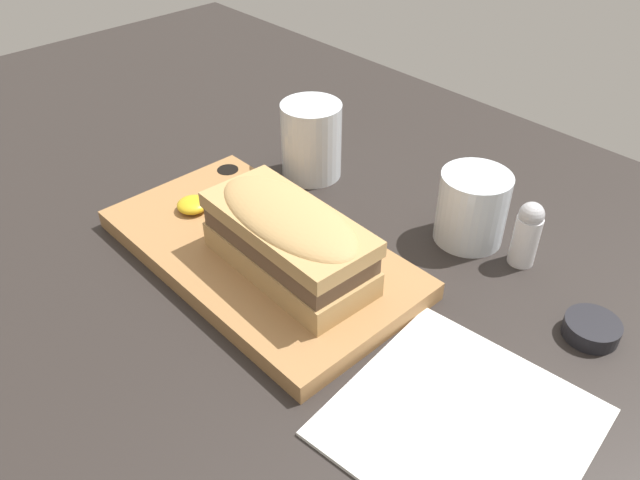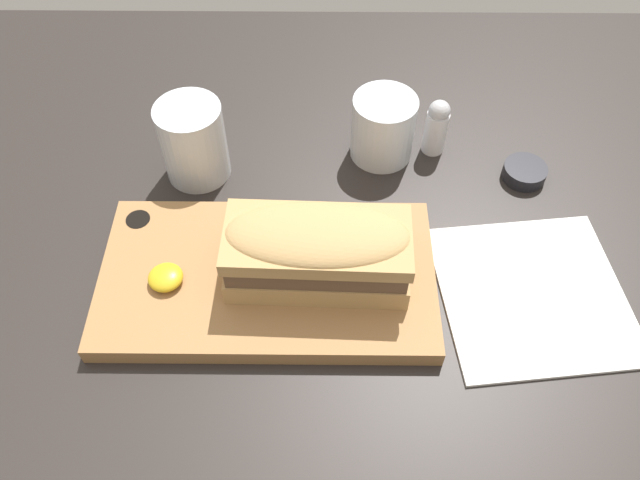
# 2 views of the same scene
# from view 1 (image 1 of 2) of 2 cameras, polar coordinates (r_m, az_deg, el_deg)

# --- Properties ---
(dining_table) EXTENTS (1.58, 0.97, 0.02)m
(dining_table) POSITION_cam_1_polar(r_m,az_deg,el_deg) (0.73, -4.43, -0.56)
(dining_table) COLOR #282321
(dining_table) RESTS_ON ground
(serving_board) EXTENTS (0.36, 0.19, 0.02)m
(serving_board) POSITION_cam_1_polar(r_m,az_deg,el_deg) (0.69, -5.62, -1.10)
(serving_board) COLOR #9E7042
(serving_board) RESTS_ON dining_table
(sandwich) EXTENTS (0.19, 0.09, 0.08)m
(sandwich) POSITION_cam_1_polar(r_m,az_deg,el_deg) (0.62, -2.92, 0.34)
(sandwich) COLOR tan
(sandwich) RESTS_ON serving_board
(mustard_dollop) EXTENTS (0.04, 0.04, 0.01)m
(mustard_dollop) POSITION_cam_1_polar(r_m,az_deg,el_deg) (0.74, -11.56, 3.19)
(mustard_dollop) COLOR gold
(mustard_dollop) RESTS_ON serving_board
(water_glass) EXTENTS (0.08, 0.08, 0.10)m
(water_glass) POSITION_cam_1_polar(r_m,az_deg,el_deg) (0.82, -0.79, 8.69)
(water_glass) COLOR silver
(water_glass) RESTS_ON dining_table
(wine_glass) EXTENTS (0.08, 0.08, 0.08)m
(wine_glass) POSITION_cam_1_polar(r_m,az_deg,el_deg) (0.72, 13.68, 2.59)
(wine_glass) COLOR silver
(wine_glass) RESTS_ON dining_table
(napkin) EXTENTS (0.21, 0.21, 0.00)m
(napkin) POSITION_cam_1_polar(r_m,az_deg,el_deg) (0.55, 12.76, -15.95)
(napkin) COLOR white
(napkin) RESTS_ON dining_table
(salt_shaker) EXTENTS (0.03, 0.03, 0.08)m
(salt_shaker) POSITION_cam_1_polar(r_m,az_deg,el_deg) (0.70, 18.40, 0.61)
(salt_shaker) COLOR white
(salt_shaker) RESTS_ON dining_table
(condiment_dish) EXTENTS (0.05, 0.05, 0.02)m
(condiment_dish) POSITION_cam_1_polar(r_m,az_deg,el_deg) (0.65, 23.57, -7.44)
(condiment_dish) COLOR black
(condiment_dish) RESTS_ON dining_table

